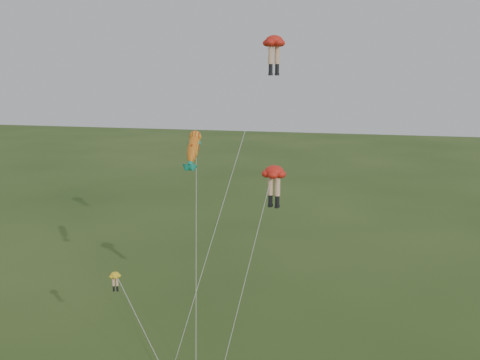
# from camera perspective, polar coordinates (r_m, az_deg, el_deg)

# --- Properties ---
(legs_kite_red_high) EXTENTS (6.18, 12.29, 22.97)m
(legs_kite_red_high) POSITION_cam_1_polar(r_m,az_deg,el_deg) (40.77, 3.56, 13.96)
(legs_kite_red_high) COLOR red
(legs_kite_red_high) RESTS_ON ground
(legs_kite_red_mid) EXTENTS (3.77, 6.81, 14.44)m
(legs_kite_red_mid) POSITION_cam_1_polar(r_m,az_deg,el_deg) (34.32, 3.59, 0.30)
(legs_kite_red_mid) COLOR red
(legs_kite_red_mid) RESTS_ON ground
(legs_kite_yellow) EXTENTS (5.46, 2.61, 7.44)m
(legs_kite_yellow) POSITION_cam_1_polar(r_m,az_deg,el_deg) (36.47, -12.71, -10.93)
(legs_kite_yellow) COLOR yellow
(legs_kite_yellow) RESTS_ON ground
(fish_kite) EXTENTS (3.25, 9.67, 16.52)m
(fish_kite) POSITION_cam_1_polar(r_m,az_deg,el_deg) (37.19, -4.99, 3.38)
(fish_kite) COLOR gold
(fish_kite) RESTS_ON ground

